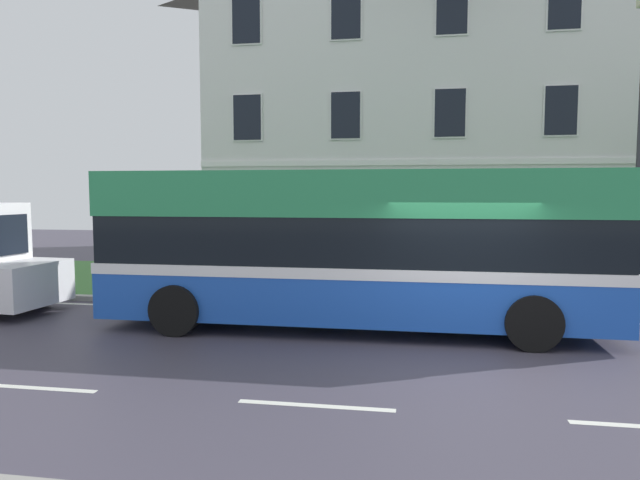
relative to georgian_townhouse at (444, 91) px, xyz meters
The scene contains 4 objects.
ground_plane 16.35m from the georgian_townhouse, 91.14° to the right, with size 60.00×56.00×0.18m.
georgian_townhouse is the anchor object (origin of this frame).
iron_verge_railing 13.29m from the georgian_townhouse, 90.00° to the right, with size 14.31×0.04×0.97m.
single_decker_bus 14.86m from the georgian_townhouse, 99.51° to the right, with size 9.74×2.67×3.07m.
Camera 1 is at (-0.80, -8.61, 2.68)m, focal length 31.87 mm.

